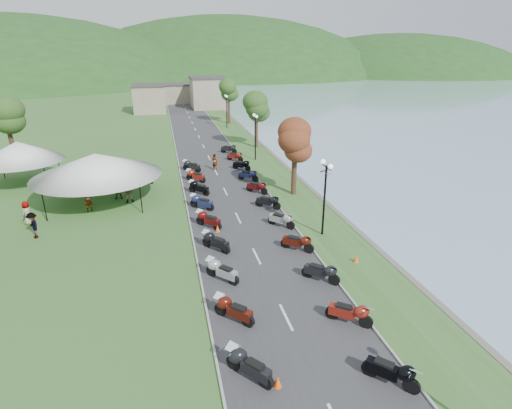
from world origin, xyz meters
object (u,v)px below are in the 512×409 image
pedestrian_c (36,238)px  pedestrian_b (129,202)px  pedestrian_a (90,211)px  vendor_tent_main (98,178)px

pedestrian_c → pedestrian_b: bearing=104.9°
pedestrian_a → pedestrian_b: (2.80, 1.32, 0.00)m
vendor_tent_main → pedestrian_c: size_ratio=3.76×
pedestrian_a → vendor_tent_main: bearing=34.9°
vendor_tent_main → pedestrian_c: vendor_tent_main is taller
pedestrian_b → pedestrian_c: bearing=42.0°
pedestrian_a → pedestrian_c: (-2.80, -4.15, 0.00)m
vendor_tent_main → pedestrian_b: size_ratio=3.54×
pedestrian_c → vendor_tent_main: bearing=121.7°
pedestrian_b → pedestrian_c: size_ratio=1.06×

